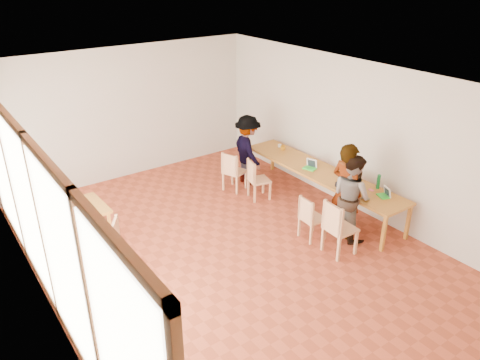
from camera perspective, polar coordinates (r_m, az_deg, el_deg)
name	(u,v)px	position (r m, az deg, el deg)	size (l,w,h in m)	color
ground	(228,249)	(8.41, -1.43, -8.36)	(8.00, 8.00, 0.00)	#AA4529
wall_back	(129,113)	(11.03, -13.42, 7.94)	(6.00, 0.10, 3.00)	beige
wall_front	(449,304)	(5.34, 24.09, -13.62)	(6.00, 0.10, 3.00)	beige
wall_right	(353,136)	(9.56, 13.56, 5.27)	(0.10, 8.00, 3.00)	beige
window_wall	(41,226)	(6.69, -23.13, -5.17)	(0.10, 8.00, 3.00)	white
ceiling	(226,80)	(7.19, -1.69, 12.09)	(6.00, 8.00, 0.04)	white
communal_table	(320,173)	(9.71, 9.75, 0.83)	(0.80, 4.00, 0.75)	#BC7B29
side_table	(79,212)	(8.65, -19.08, -3.73)	(0.90, 0.90, 0.75)	#BC7B29
chair_near	(337,223)	(8.12, 11.69, -5.20)	(0.49, 0.49, 0.53)	tan
chair_mid	(309,214)	(8.51, 8.46, -4.15)	(0.42, 0.42, 0.45)	tan
chair_far	(232,168)	(10.18, -0.96, 1.48)	(0.54, 0.54, 0.48)	tan
chair_empty	(255,176)	(9.84, 1.86, 0.53)	(0.50, 0.50, 0.47)	tan
chair_spare	(110,242)	(7.77, -15.56, -7.28)	(0.63, 0.63, 0.52)	tan
person_near	(346,190)	(8.62, 12.80, -1.25)	(0.66, 0.43, 1.80)	gray
person_mid	(351,197)	(8.63, 13.43, -1.99)	(0.79, 0.61, 1.62)	gray
person_far	(248,150)	(10.47, 0.93, 3.65)	(1.04, 0.60, 1.60)	gray
laptop_near	(385,194)	(8.91, 17.27, -1.63)	(0.25, 0.27, 0.18)	#34D939
laptop_mid	(353,180)	(9.28, 13.60, 0.00)	(0.24, 0.27, 0.22)	#34D939
laptop_far	(311,166)	(9.76, 8.61, 1.72)	(0.27, 0.29, 0.20)	#34D939
yellow_mug	(283,148)	(10.65, 5.25, 3.90)	(0.12, 0.12, 0.09)	orange
green_bottle	(378,182)	(9.14, 16.52, -0.20)	(0.07, 0.07, 0.28)	#116C2E
clear_glass	(345,179)	(9.33, 12.71, 0.16)	(0.07, 0.07, 0.09)	silver
condiment_cup	(280,146)	(10.84, 4.85, 4.21)	(0.08, 0.08, 0.06)	white
pink_phone	(371,190)	(9.08, 15.71, -1.19)	(0.05, 0.10, 0.01)	#E84F79
black_pouch	(343,186)	(9.04, 12.45, -0.66)	(0.16, 0.26, 0.09)	black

